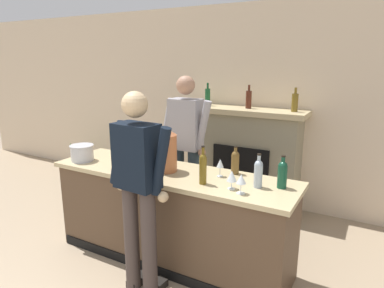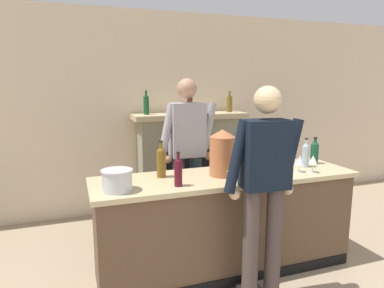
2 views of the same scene
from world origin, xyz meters
name	(u,v)px [view 2 (image 2 of 2)]	position (x,y,z in m)	size (l,w,h in m)	color
wall_back_panel	(184,112)	(0.00, 4.21, 1.38)	(12.00, 0.07, 2.75)	beige
bar_counter	(226,222)	(-0.19, 2.32, 0.48)	(2.49, 0.70, 0.95)	brown
fireplace_stone	(189,161)	(-0.01, 3.95, 0.70)	(1.56, 0.52, 1.70)	gray
person_customer	(264,188)	(-0.14, 1.76, 0.99)	(0.66, 0.33, 1.78)	#433834
person_bartender	(187,155)	(-0.38, 2.94, 1.03)	(0.66, 0.30, 1.84)	#2E3F4B
copper_dispenser	(222,153)	(-0.25, 2.32, 1.17)	(0.24, 0.27, 0.43)	#BA683D
ice_bucket_steel	(117,180)	(-1.22, 2.17, 1.04)	(0.25, 0.25, 0.17)	silver
wine_bottle_port_short	(178,171)	(-0.73, 2.14, 1.08)	(0.07, 0.07, 0.29)	#4E0D1C
wine_bottle_chardonnay_pale	(315,152)	(0.87, 2.42, 1.08)	(0.08, 0.08, 0.29)	#13462F
wine_bottle_burgundy_dark	(306,154)	(0.69, 2.33, 1.08)	(0.07, 0.07, 0.30)	#A2B2C0
wine_bottle_merlot_tall	(161,161)	(-0.79, 2.45, 1.10)	(0.08, 0.08, 0.34)	brown
wine_bottle_riesling_slim	(276,159)	(0.24, 2.18, 1.10)	(0.06, 0.06, 0.34)	brown
wine_bottle_rose_blush	(267,153)	(0.38, 2.57, 1.07)	(0.07, 0.07, 0.27)	brown
wine_glass_front_right	(313,160)	(0.62, 2.12, 1.07)	(0.08, 0.08, 0.17)	silver
wine_glass_front_left	(300,161)	(0.51, 2.18, 1.06)	(0.09, 0.09, 0.16)	silver
wine_glass_near_bucket	(266,156)	(0.29, 2.43, 1.07)	(0.07, 0.07, 0.17)	silver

